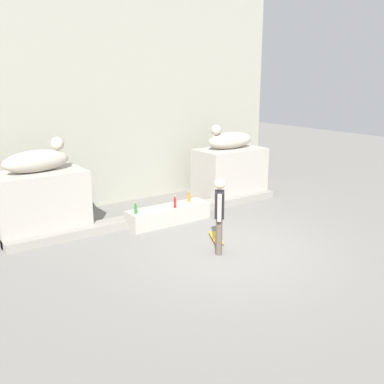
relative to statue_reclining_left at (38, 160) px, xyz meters
name	(u,v)px	position (x,y,z in m)	size (l,w,h in m)	color
ground_plane	(228,252)	(2.93, -3.52, -1.83)	(40.00, 40.00, 0.00)	slate
facade_wall	(117,96)	(2.93, 1.71, 1.33)	(11.01, 0.60, 6.32)	#989888
pedestal_left	(40,203)	(-0.04, 0.00, -1.06)	(2.13, 1.27, 1.54)	#A39E93
pedestal_right	(230,173)	(5.89, 0.00, -1.06)	(2.13, 1.27, 1.54)	#A39E93
statue_reclining_left	(38,160)	(0.00, 0.00, 0.00)	(1.65, 0.74, 0.78)	#B2AA9A
statue_reclining_right	(229,140)	(5.86, 0.00, 0.00)	(1.62, 0.62, 0.78)	#B2AA9A
ledge_block	(169,215)	(2.93, -1.08, -1.61)	(2.28, 0.61, 0.44)	#A39E93
skater	(219,212)	(2.74, -3.43, -0.91)	(0.38, 0.44, 1.67)	brown
skateboard	(216,238)	(3.15, -2.81, -1.76)	(0.53, 0.81, 0.08)	gold
bottle_red	(175,203)	(3.01, -1.26, -1.25)	(0.07, 0.07, 0.33)	red
bottle_green	(136,209)	(1.94, -1.13, -1.27)	(0.06, 0.06, 0.29)	#1E722D
bottle_orange	(189,198)	(3.61, -1.03, -1.27)	(0.07, 0.07, 0.29)	orange
stair_step	(160,215)	(2.93, -0.66, -1.73)	(8.06, 0.50, 0.21)	gray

